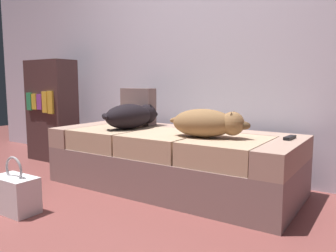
{
  "coord_description": "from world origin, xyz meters",
  "views": [
    {
      "loc": [
        1.45,
        -1.17,
        0.86
      ],
      "look_at": [
        0.0,
        1.05,
        0.52
      ],
      "focal_mm": 36.09,
      "sensor_mm": 36.0,
      "label": 1
    }
  ],
  "objects_px": {
    "dog_dark": "(132,116)",
    "tv_remote": "(290,138)",
    "bookshelf": "(52,111)",
    "dog_tan": "(208,123)",
    "couch": "(171,160)",
    "throw_pillow": "(138,106)",
    "handbag": "(15,194)"
  },
  "relations": [
    {
      "from": "dog_dark",
      "to": "tv_remote",
      "type": "relative_size",
      "value": 4.16
    },
    {
      "from": "dog_dark",
      "to": "dog_tan",
      "type": "bearing_deg",
      "value": -6.64
    },
    {
      "from": "bookshelf",
      "to": "handbag",
      "type": "bearing_deg",
      "value": -46.87
    },
    {
      "from": "dog_dark",
      "to": "tv_remote",
      "type": "distance_m",
      "value": 1.3
    },
    {
      "from": "dog_dark",
      "to": "handbag",
      "type": "distance_m",
      "value": 1.11
    },
    {
      "from": "tv_remote",
      "to": "handbag",
      "type": "distance_m",
      "value": 1.9
    },
    {
      "from": "tv_remote",
      "to": "throw_pillow",
      "type": "distance_m",
      "value": 1.42
    },
    {
      "from": "couch",
      "to": "tv_remote",
      "type": "relative_size",
      "value": 13.35
    },
    {
      "from": "throw_pillow",
      "to": "handbag",
      "type": "relative_size",
      "value": 0.9
    },
    {
      "from": "handbag",
      "to": "bookshelf",
      "type": "xyz_separation_m",
      "value": [
        -1.09,
        1.16,
        0.43
      ]
    },
    {
      "from": "dog_tan",
      "to": "handbag",
      "type": "relative_size",
      "value": 1.58
    },
    {
      "from": "dog_dark",
      "to": "dog_tan",
      "type": "xyz_separation_m",
      "value": [
        0.77,
        -0.09,
        -0.0
      ]
    },
    {
      "from": "tv_remote",
      "to": "bookshelf",
      "type": "distance_m",
      "value": 2.56
    },
    {
      "from": "couch",
      "to": "dog_dark",
      "type": "bearing_deg",
      "value": -177.55
    },
    {
      "from": "throw_pillow",
      "to": "bookshelf",
      "type": "relative_size",
      "value": 0.31
    },
    {
      "from": "handbag",
      "to": "couch",
      "type": "bearing_deg",
      "value": 60.43
    },
    {
      "from": "dog_dark",
      "to": "bookshelf",
      "type": "distance_m",
      "value": 1.28
    },
    {
      "from": "dog_dark",
      "to": "tv_remote",
      "type": "height_order",
      "value": "dog_dark"
    },
    {
      "from": "tv_remote",
      "to": "throw_pillow",
      "type": "relative_size",
      "value": 0.44
    },
    {
      "from": "handbag",
      "to": "dog_tan",
      "type": "bearing_deg",
      "value": 43.62
    },
    {
      "from": "dog_dark",
      "to": "throw_pillow",
      "type": "xyz_separation_m",
      "value": [
        -0.12,
        0.24,
        0.06
      ]
    },
    {
      "from": "throw_pillow",
      "to": "handbag",
      "type": "height_order",
      "value": "throw_pillow"
    },
    {
      "from": "dog_tan",
      "to": "tv_remote",
      "type": "relative_size",
      "value": 3.98
    },
    {
      "from": "tv_remote",
      "to": "throw_pillow",
      "type": "bearing_deg",
      "value": -179.09
    },
    {
      "from": "couch",
      "to": "throw_pillow",
      "type": "height_order",
      "value": "throw_pillow"
    },
    {
      "from": "dog_dark",
      "to": "tv_remote",
      "type": "xyz_separation_m",
      "value": [
        1.29,
        0.15,
        -0.1
      ]
    },
    {
      "from": "dog_tan",
      "to": "throw_pillow",
      "type": "xyz_separation_m",
      "value": [
        -0.89,
        0.33,
        0.07
      ]
    },
    {
      "from": "couch",
      "to": "tv_remote",
      "type": "xyz_separation_m",
      "value": [
        0.89,
        0.13,
        0.25
      ]
    },
    {
      "from": "bookshelf",
      "to": "dog_dark",
      "type": "bearing_deg",
      "value": -7.07
    },
    {
      "from": "couch",
      "to": "handbag",
      "type": "bearing_deg",
      "value": -119.57
    },
    {
      "from": "dog_tan",
      "to": "handbag",
      "type": "bearing_deg",
      "value": -136.38
    },
    {
      "from": "dog_dark",
      "to": "handbag",
      "type": "bearing_deg",
      "value": -100.34
    }
  ]
}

